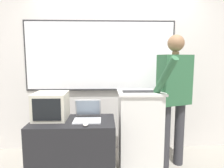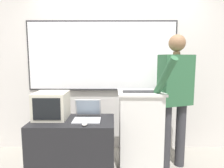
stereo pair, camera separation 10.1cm
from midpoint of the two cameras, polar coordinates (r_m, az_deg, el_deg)
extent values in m
cube|color=silver|center=(3.22, 2.51, 6.38)|extent=(6.40, 0.12, 2.83)
cube|color=#2D2D30|center=(3.15, -2.01, 8.00)|extent=(2.32, 0.02, 1.08)
cube|color=white|center=(3.15, -2.01, 8.00)|extent=(2.27, 0.02, 1.03)
cube|color=#2D2D30|center=(3.17, -1.98, -1.58)|extent=(2.05, 0.04, 0.02)
cube|color=silver|center=(2.75, 9.03, -13.25)|extent=(0.54, 0.46, 1.02)
cube|color=silver|center=(2.61, 9.27, -2.42)|extent=(0.58, 0.50, 0.03)
cube|color=black|center=(2.64, -9.83, -17.64)|extent=(1.01, 0.56, 0.73)
cylinder|color=#333338|center=(2.84, 16.14, -14.41)|extent=(0.13, 0.13, 0.87)
cylinder|color=#333338|center=(2.97, 19.92, -13.55)|extent=(0.13, 0.13, 0.87)
cube|color=#2D603D|center=(2.73, 18.72, 1.08)|extent=(0.47, 0.35, 0.65)
cylinder|color=#8C6647|center=(2.71, 19.03, 8.35)|extent=(0.09, 0.09, 0.04)
sphere|color=#8C6647|center=(2.72, 19.15, 11.03)|extent=(0.21, 0.21, 0.21)
cylinder|color=#2D603D|center=(2.40, 15.71, 1.38)|extent=(0.23, 0.45, 0.54)
cylinder|color=#2D603D|center=(2.88, 22.44, 0.75)|extent=(0.08, 0.08, 0.62)
cube|color=#B7BABF|center=(2.46, -6.04, -10.28)|extent=(0.33, 0.24, 0.01)
cube|color=#B7BABF|center=(2.58, -5.69, -6.73)|extent=(0.32, 0.09, 0.22)
cube|color=#8C9EB2|center=(2.57, -5.70, -6.71)|extent=(0.29, 0.08, 0.20)
cube|color=#2D2D30|center=(2.54, 9.05, -2.11)|extent=(0.43, 0.12, 0.02)
ellipsoid|color=silver|center=(2.29, -6.56, -11.30)|extent=(0.06, 0.10, 0.03)
cube|color=beige|center=(2.60, -15.83, -5.87)|extent=(0.39, 0.37, 0.33)
cube|color=black|center=(2.43, -17.07, -6.87)|extent=(0.32, 0.01, 0.26)
camera|label=1|loc=(0.05, -88.85, 0.15)|focal=32.00mm
camera|label=2|loc=(0.05, 91.15, -0.15)|focal=32.00mm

